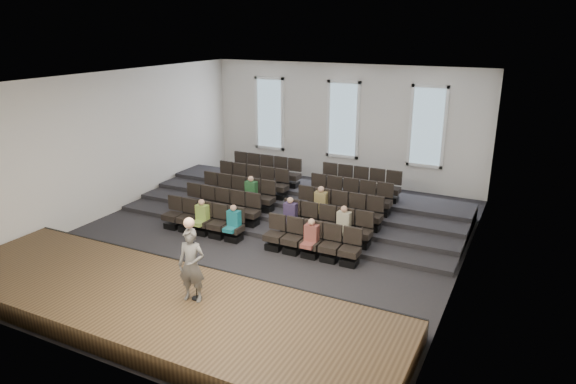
# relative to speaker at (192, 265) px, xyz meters

# --- Properties ---
(ground) EXTENTS (14.00, 14.00, 0.00)m
(ground) POSITION_rel_speaker_xyz_m (-0.88, 4.84, -1.37)
(ground) COLOR black
(ground) RESTS_ON ground
(ceiling) EXTENTS (12.00, 14.00, 0.02)m
(ceiling) POSITION_rel_speaker_xyz_m (-0.88, 4.84, 3.64)
(ceiling) COLOR white
(ceiling) RESTS_ON ground
(wall_back) EXTENTS (12.00, 0.04, 5.00)m
(wall_back) POSITION_rel_speaker_xyz_m (-0.88, 11.86, 1.13)
(wall_back) COLOR silver
(wall_back) RESTS_ON ground
(wall_front) EXTENTS (12.00, 0.04, 5.00)m
(wall_front) POSITION_rel_speaker_xyz_m (-0.88, -2.18, 1.13)
(wall_front) COLOR silver
(wall_front) RESTS_ON ground
(wall_left) EXTENTS (0.04, 14.00, 5.00)m
(wall_left) POSITION_rel_speaker_xyz_m (-6.90, 4.84, 1.13)
(wall_left) COLOR silver
(wall_left) RESTS_ON ground
(wall_right) EXTENTS (0.04, 14.00, 5.00)m
(wall_right) POSITION_rel_speaker_xyz_m (5.14, 4.84, 1.13)
(wall_right) COLOR silver
(wall_right) RESTS_ON ground
(stage) EXTENTS (11.80, 3.60, 0.50)m
(stage) POSITION_rel_speaker_xyz_m (-0.88, -0.26, -1.12)
(stage) COLOR #4A361F
(stage) RESTS_ON ground
(stage_lip) EXTENTS (11.80, 0.06, 0.52)m
(stage_lip) POSITION_rel_speaker_xyz_m (-0.88, 1.51, -1.12)
(stage_lip) COLOR black
(stage_lip) RESTS_ON ground
(risers) EXTENTS (11.80, 4.80, 0.60)m
(risers) POSITION_rel_speaker_xyz_m (-0.88, 8.01, -1.17)
(risers) COLOR black
(risers) RESTS_ON ground
(seating_rows) EXTENTS (6.80, 4.70, 1.67)m
(seating_rows) POSITION_rel_speaker_xyz_m (-0.88, 6.38, -0.69)
(seating_rows) COLOR black
(seating_rows) RESTS_ON ground
(windows) EXTENTS (8.44, 0.10, 3.24)m
(windows) POSITION_rel_speaker_xyz_m (-0.88, 11.79, 1.33)
(windows) COLOR white
(windows) RESTS_ON wall_back
(audience) EXTENTS (4.85, 2.64, 1.10)m
(audience) POSITION_rel_speaker_xyz_m (-0.52, 5.14, -0.56)
(audience) COLOR #8AAC44
(audience) RESTS_ON seating_rows
(speaker) EXTENTS (0.70, 0.53, 1.73)m
(speaker) POSITION_rel_speaker_xyz_m (0.00, 0.00, 0.00)
(speaker) COLOR #545350
(speaker) RESTS_ON stage
(mic_stand) EXTENTS (0.24, 0.24, 1.41)m
(mic_stand) POSITION_rel_speaker_xyz_m (0.04, 0.07, -0.45)
(mic_stand) COLOR black
(mic_stand) RESTS_ON stage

